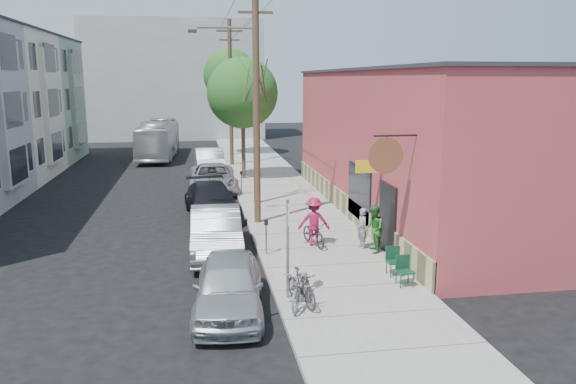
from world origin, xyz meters
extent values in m
plane|color=black|center=(0.00, 0.00, 0.00)|extent=(120.00, 120.00, 0.00)
cube|color=#9B968F|center=(4.25, 11.00, 0.07)|extent=(4.50, 58.00, 0.15)
cube|color=#AB3F44|center=(9.00, 5.00, 3.25)|extent=(5.00, 20.00, 6.50)
cube|color=#2B2B2D|center=(9.00, 5.00, 6.55)|extent=(5.20, 20.20, 0.12)
cube|color=tan|center=(6.48, 5.00, 0.55)|extent=(0.10, 20.00, 1.10)
cube|color=black|center=(6.47, -1.00, 1.30)|extent=(0.10, 1.60, 2.60)
cube|color=black|center=(6.47, 2.50, 1.60)|extent=(0.08, 3.00, 2.20)
cylinder|color=brown|center=(5.55, -3.20, 3.90)|extent=(1.10, 0.06, 1.10)
cube|color=yellow|center=(6.00, -0.20, 3.10)|extent=(1.00, 0.08, 0.45)
cube|color=#A3A39E|center=(-9.25, 10.00, 4.50)|extent=(1.10, 3.20, 7.00)
cube|color=beige|center=(-9.25, 18.00, 4.50)|extent=(1.10, 3.20, 7.00)
cube|color=gray|center=(-12.00, 26.00, 4.50)|extent=(6.00, 8.00, 9.00)
cube|color=gray|center=(-9.25, 26.00, 4.50)|extent=(1.10, 3.20, 7.00)
cube|color=#A3A39E|center=(-2.00, 42.00, 6.00)|extent=(18.00, 8.00, 12.00)
cube|color=slate|center=(2.35, -4.54, 1.55)|extent=(0.07, 0.07, 2.80)
cube|color=silver|center=(2.35, -4.54, 2.55)|extent=(0.02, 0.45, 0.60)
cylinder|color=slate|center=(2.25, -0.54, 0.70)|extent=(0.06, 0.06, 1.10)
cylinder|color=black|center=(2.25, -0.54, 1.30)|extent=(0.14, 0.14, 0.18)
cylinder|color=slate|center=(2.25, 9.95, 0.70)|extent=(0.06, 0.06, 1.10)
cylinder|color=black|center=(2.25, 9.95, 1.30)|extent=(0.14, 0.14, 0.18)
cylinder|color=#503A28|center=(2.45, 4.00, 5.15)|extent=(0.28, 0.28, 10.00)
cube|color=#503A28|center=(2.45, 4.00, 8.75)|extent=(1.40, 0.10, 0.10)
cylinder|color=slate|center=(-0.05, 4.00, 8.05)|extent=(0.35, 0.24, 0.24)
cylinder|color=#503A28|center=(2.45, 20.60, 5.15)|extent=(0.28, 0.28, 10.00)
cube|color=#503A28|center=(2.45, 20.60, 9.35)|extent=(1.80, 0.12, 0.12)
cube|color=#503A28|center=(2.45, 20.60, 8.75)|extent=(1.40, 0.10, 0.10)
cylinder|color=#44392C|center=(2.80, 7.75, 2.77)|extent=(0.24, 0.24, 5.23)
cylinder|color=#44392C|center=(2.80, 14.85, 2.59)|extent=(0.24, 0.24, 4.88)
sphere|color=#2B6523|center=(2.80, 14.85, 5.33)|extent=(4.26, 4.26, 4.26)
cylinder|color=#44392C|center=(2.80, 26.13, 3.09)|extent=(0.24, 0.24, 5.89)
sphere|color=#2B6523|center=(2.80, 26.13, 6.41)|extent=(4.22, 4.22, 4.22)
imported|color=gray|center=(5.74, -0.38, 0.89)|extent=(0.44, 0.59, 1.48)
imported|color=#30712D|center=(5.99, -0.93, 0.99)|extent=(0.76, 0.91, 1.69)
imported|color=maroon|center=(4.11, 0.26, 1.05)|extent=(1.26, 0.87, 1.79)
imported|color=black|center=(4.11, 0.26, 0.61)|extent=(0.99, 1.84, 0.92)
imported|color=black|center=(2.63, -5.10, 0.63)|extent=(0.90, 1.67, 0.97)
imported|color=slate|center=(2.62, -5.09, 0.67)|extent=(1.37, 2.09, 1.04)
imported|color=#AEB3B6|center=(0.68, -5.02, 0.76)|extent=(2.18, 4.60, 1.52)
imported|color=#999CA0|center=(0.55, 0.20, 0.82)|extent=(1.81, 5.02, 1.65)
imported|color=black|center=(0.56, 5.82, 0.76)|extent=(2.66, 5.42, 1.52)
imported|color=#B0B1B8|center=(0.80, 11.67, 0.76)|extent=(2.54, 5.48, 1.52)
imported|color=#B3B5BC|center=(0.80, 17.45, 0.84)|extent=(1.99, 5.16, 1.68)
imported|color=silver|center=(-2.96, 26.16, 1.44)|extent=(2.93, 10.48, 2.89)
camera|label=1|loc=(-0.06, -19.17, 6.17)|focal=35.00mm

